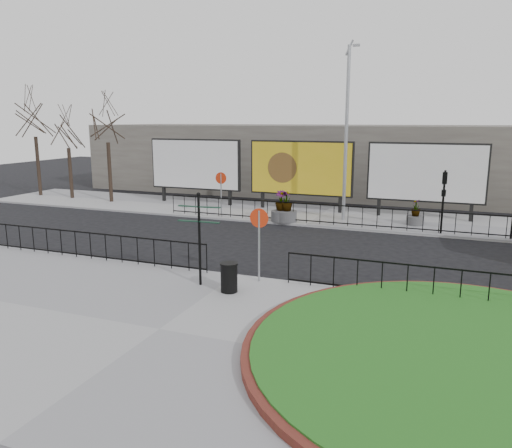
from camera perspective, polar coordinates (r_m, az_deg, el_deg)
The scene contains 24 objects.
ground at distance 17.59m, azimuth -2.24°, elevation -6.12°, with size 90.00×90.00×0.00m, color black.
pavement_near at distance 13.43m, azimuth -10.97°, elevation -11.93°, with size 30.00×10.00×0.12m, color gray.
pavement_far at distance 28.64m, azimuth 7.38°, elevation 0.97°, with size 44.00×6.00×0.12m, color gray.
brick_edge at distance 12.49m, azimuth 23.57°, elevation -13.89°, with size 10.40×10.40×0.18m, color maroon.
grass_lawn at distance 12.48m, azimuth 23.58°, elevation -13.80°, with size 10.00×10.00×0.22m, color #1A5115.
railing_near_left at distance 20.24m, azimuth -18.39°, elevation -2.34°, with size 10.00×0.10×1.10m, color black, non-canonical shape.
railing_near_right at distance 15.76m, azimuth 19.64°, elevation -6.43°, with size 9.00×0.10×1.10m, color black, non-canonical shape.
railing_far at distance 25.72m, azimuth 8.11°, elevation 1.09°, with size 18.00×0.10×1.10m, color black, non-canonical shape.
speed_sign_far at distance 27.58m, azimuth -4.01°, elevation 4.53°, with size 0.64×0.07×2.47m.
speed_sign_near at distance 16.36m, azimuth 0.36°, elevation -0.53°, with size 0.64×0.07×2.47m.
billboard_left at distance 32.25m, azimuth -6.97°, elevation 6.75°, with size 6.20×0.31×4.10m.
billboard_mid at distance 29.59m, azimuth 5.14°, elevation 6.34°, with size 6.20×0.31×4.10m.
billboard_right at distance 28.46m, azimuth 18.86°, elevation 5.53°, with size 6.20×0.31×4.10m.
lamp_post at distance 26.84m, azimuth 10.30°, elevation 10.40°, with size 0.74×0.18×9.23m.
signal_pole_a at distance 24.88m, azimuth 20.66°, elevation 3.42°, with size 0.22×0.26×3.00m.
tree_left at distance 33.93m, azimuth -16.52°, elevation 8.34°, with size 2.00×2.00×7.00m, color #2D2119, non-canonical shape.
tree_mid at distance 36.42m, azimuth -20.60°, elevation 7.65°, with size 2.00×2.00×6.20m, color #2D2119, non-canonical shape.
tree_far at distance 38.59m, azimuth -23.84°, elevation 8.56°, with size 2.00×2.00×7.50m, color #2D2119, non-canonical shape.
building_backdrop at distance 38.03m, azimuth 11.17°, elevation 7.24°, with size 40.00×10.00×5.00m, color #656058.
fingerpost_sign at distance 16.07m, azimuth -6.50°, elevation -0.66°, with size 1.43×0.32×3.06m.
litter_bin at distance 15.69m, azimuth -3.10°, elevation -6.09°, with size 0.57×0.57×0.94m.
planter_a at distance 26.49m, azimuth 2.86°, elevation 1.62°, with size 1.05×1.05×1.63m.
planter_b at distance 26.38m, azimuth 3.51°, elevation 1.56°, with size 1.10×1.10×1.67m.
planter_c at distance 26.80m, azimuth 17.75°, elevation 0.90°, with size 0.88×0.88×1.32m.
Camera 1 is at (6.71, -15.32, 5.43)m, focal length 35.00 mm.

